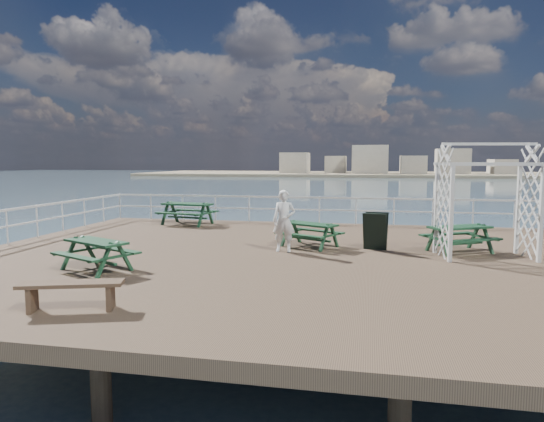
{
  "coord_description": "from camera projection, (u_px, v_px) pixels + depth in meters",
  "views": [
    {
      "loc": [
        1.98,
        -12.76,
        2.57
      ],
      "look_at": [
        -0.78,
        0.92,
        1.1
      ],
      "focal_mm": 32.0,
      "sensor_mm": 36.0,
      "label": 1
    }
  ],
  "objects": [
    {
      "name": "railing",
      "position": [
        304.0,
        213.0,
        15.52
      ],
      "size": [
        17.77,
        13.76,
        1.1
      ],
      "color": "silver",
      "rests_on": "ground"
    },
    {
      "name": "sea_backdrop",
      "position": [
        406.0,
        171.0,
        141.4
      ],
      "size": [
        300.0,
        300.0,
        9.2
      ],
      "color": "#415B6D",
      "rests_on": "ground"
    },
    {
      "name": "picnic_table_b",
      "position": [
        310.0,
        230.0,
        14.38
      ],
      "size": [
        2.08,
        1.94,
        0.8
      ],
      "rotation": [
        0.0,
        0.0,
        -0.49
      ],
      "color": "#12331A",
      "rests_on": "ground"
    },
    {
      "name": "picnic_table_c",
      "position": [
        460.0,
        233.0,
        13.51
      ],
      "size": [
        2.17,
        2.04,
        0.84
      ],
      "rotation": [
        0.0,
        0.0,
        0.5
      ],
      "color": "#12331A",
      "rests_on": "ground"
    },
    {
      "name": "picnic_table_d",
      "position": [
        96.0,
        249.0,
        11.29
      ],
      "size": [
        2.06,
        1.9,
        0.8
      ],
      "rotation": [
        0.0,
        0.0,
        -0.44
      ],
      "color": "#12331A",
      "rests_on": "ground"
    },
    {
      "name": "flat_bench_near",
      "position": [
        71.0,
        289.0,
        8.27
      ],
      "size": [
        1.77,
        0.92,
        0.5
      ],
      "rotation": [
        0.0,
        0.0,
        0.31
      ],
      "color": "brown",
      "rests_on": "ground"
    },
    {
      "name": "ground",
      "position": [
        293.0,
        261.0,
        13.11
      ],
      "size": [
        18.0,
        14.0,
        0.3
      ],
      "primitive_type": "cube",
      "color": "brown",
      "rests_on": "ground"
    },
    {
      "name": "trellis_arbor",
      "position": [
        486.0,
        207.0,
        12.7
      ],
      "size": [
        2.61,
        1.69,
        3.02
      ],
      "rotation": [
        0.0,
        0.0,
        0.17
      ],
      "color": "silver",
      "rests_on": "ground"
    },
    {
      "name": "sandwich_board",
      "position": [
        375.0,
        231.0,
        13.91
      ],
      "size": [
        0.75,
        0.61,
        1.08
      ],
      "rotation": [
        0.0,
        0.0,
        -0.2
      ],
      "color": "black",
      "rests_on": "ground"
    },
    {
      "name": "picnic_table_a",
      "position": [
        187.0,
        209.0,
        19.37
      ],
      "size": [
        2.25,
        1.94,
        0.97
      ],
      "rotation": [
        0.0,
        0.0,
        -0.18
      ],
      "color": "#12331A",
      "rests_on": "ground"
    },
    {
      "name": "person",
      "position": [
        284.0,
        221.0,
        13.59
      ],
      "size": [
        0.65,
        0.44,
        1.74
      ],
      "primitive_type": "imported",
      "rotation": [
        0.0,
        0.0,
        0.05
      ],
      "color": "silver",
      "rests_on": "ground"
    }
  ]
}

